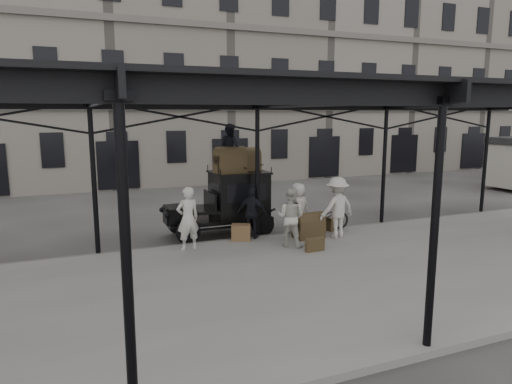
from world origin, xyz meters
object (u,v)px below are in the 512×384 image
Objects in this scene: porter_left at (188,219)px; bicycle at (326,217)px; steamer_trunk_roof_near at (230,162)px; steamer_trunk_platform at (309,227)px; porter_official at (252,213)px; taxi at (230,200)px.

bicycle is at bearing 175.86° from porter_left.
steamer_trunk_roof_near is 3.39m from steamer_trunk_platform.
porter_official is 0.92× the size of bicycle.
bicycle is 1.79× the size of steamer_trunk_roof_near.
steamer_trunk_roof_near is (-3.09, 1.11, 1.92)m from bicycle.
porter_left is at bearing 174.68° from steamer_trunk_platform.
steamer_trunk_platform is (2.01, -1.96, -0.70)m from taxi.
steamer_trunk_platform is at bearing -162.62° from porter_official.
porter_left is 2.82m from steamer_trunk_roof_near.
taxi is 2.64m from porter_left.
porter_left is 4.99m from bicycle.
taxi reaches higher than porter_left.
taxi is 3.35m from bicycle.
taxi is 3.63× the size of steamer_trunk_roof_near.
taxi is 2.89m from steamer_trunk_platform.
porter_left reaches higher than porter_official.
porter_official is 1.93m from steamer_trunk_roof_near.
steamer_trunk_roof_near reaches higher than porter_left.
bicycle is 3.80m from steamer_trunk_roof_near.
porter_official is at bearing -176.88° from porter_left.
bicycle is (4.95, 0.43, -0.48)m from porter_left.
porter_official is 2.74m from bicycle.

